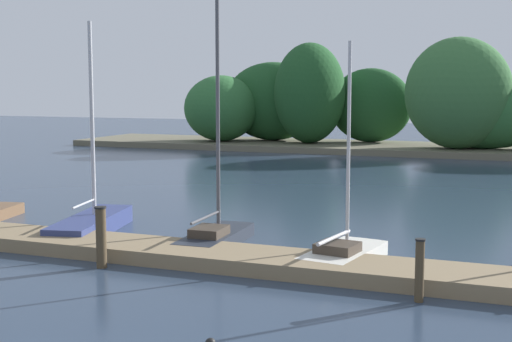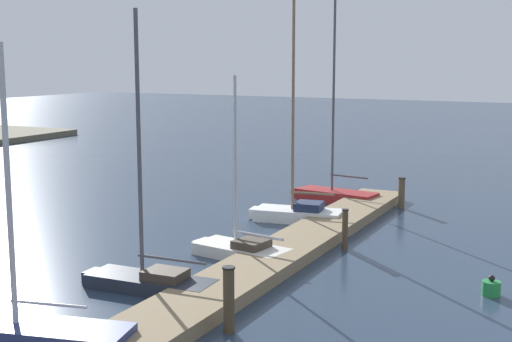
# 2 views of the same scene
# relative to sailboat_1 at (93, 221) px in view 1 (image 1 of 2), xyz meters

# --- Properties ---
(dock_pier) EXTENTS (24.00, 1.80, 0.35)m
(dock_pier) POSITION_rel_sailboat_1_xyz_m (6.13, -2.07, -0.16)
(dock_pier) COLOR #847051
(dock_pier) RESTS_ON ground
(far_shore) EXTENTS (50.96, 8.00, 7.32)m
(far_shore) POSITION_rel_sailboat_1_xyz_m (5.46, 29.85, 2.64)
(far_shore) COLOR #66604C
(far_shore) RESTS_ON ground
(sailboat_1) EXTENTS (2.05, 4.56, 6.08)m
(sailboat_1) POSITION_rel_sailboat_1_xyz_m (0.00, 0.00, 0.00)
(sailboat_1) COLOR navy
(sailboat_1) RESTS_ON ground
(sailboat_2) EXTENTS (1.24, 3.62, 6.95)m
(sailboat_2) POSITION_rel_sailboat_1_xyz_m (4.05, -0.22, 0.02)
(sailboat_2) COLOR #232833
(sailboat_2) RESTS_ON ground
(sailboat_3) EXTENTS (1.63, 3.18, 5.29)m
(sailboat_3) POSITION_rel_sailboat_1_xyz_m (7.74, -0.87, -0.06)
(sailboat_3) COLOR silver
(sailboat_3) RESTS_ON ground
(mooring_piling_1) EXTENTS (0.28, 0.28, 1.45)m
(mooring_piling_1) POSITION_rel_sailboat_1_xyz_m (2.54, -3.38, 0.39)
(mooring_piling_1) COLOR #4C3D28
(mooring_piling_1) RESTS_ON ground
(mooring_piling_2) EXTENTS (0.21, 0.21, 1.27)m
(mooring_piling_2) POSITION_rel_sailboat_1_xyz_m (9.87, -3.36, 0.30)
(mooring_piling_2) COLOR #4C3D28
(mooring_piling_2) RESTS_ON ground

